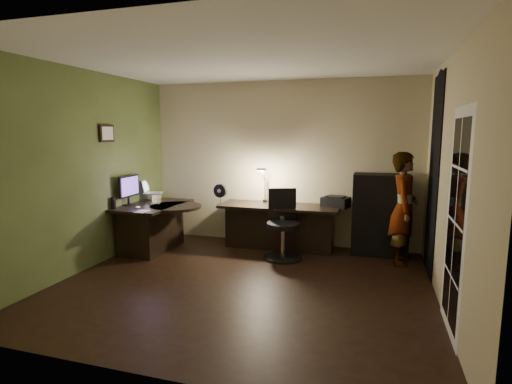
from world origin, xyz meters
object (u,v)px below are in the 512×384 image
(monitor, at_px, (128,195))
(office_chair, at_px, (283,225))
(desk_right, at_px, (279,227))
(desk_left, at_px, (154,227))
(cabinet, at_px, (380,215))
(person, at_px, (404,209))

(monitor, distance_m, office_chair, 2.45)
(desk_right, bearing_deg, monitor, -160.37)
(desk_right, relative_size, office_chair, 1.85)
(desk_left, bearing_deg, cabinet, 14.47)
(monitor, xyz_separation_m, person, (4.07, 0.62, -0.11))
(desk_right, xyz_separation_m, person, (1.86, -0.20, 0.44))
(desk_left, height_order, monitor, monitor)
(monitor, bearing_deg, desk_left, 25.02)
(desk_left, distance_m, office_chair, 2.08)
(cabinet, xyz_separation_m, monitor, (-3.77, -0.96, 0.28))
(desk_left, height_order, cabinet, cabinet)
(desk_left, relative_size, cabinet, 1.03)
(desk_right, height_order, person, person)
(desk_left, relative_size, office_chair, 1.25)
(desk_right, bearing_deg, person, -6.54)
(monitor, distance_m, person, 4.12)
(desk_right, relative_size, monitor, 3.68)
(desk_right, distance_m, cabinet, 1.58)
(desk_right, xyz_separation_m, monitor, (-2.22, -0.81, 0.55))
(desk_left, relative_size, desk_right, 0.68)
(desk_left, xyz_separation_m, office_chair, (2.07, 0.15, 0.14))
(cabinet, height_order, person, person)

